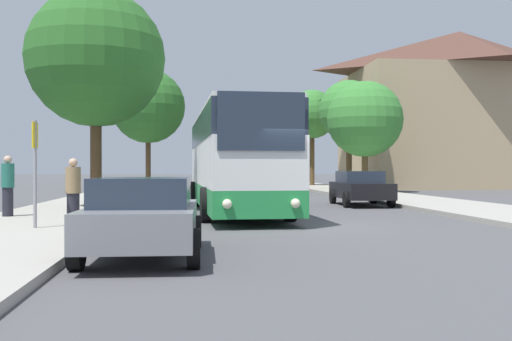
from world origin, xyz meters
The scene contains 16 objects.
ground_plane centered at (0.00, 0.00, 0.00)m, with size 300.00×300.00×0.00m, color #4C4C4F.
sidewalk_left centered at (-7.00, 0.00, 0.07)m, with size 4.00×120.00×0.15m, color #A39E93.
building_right_background centered at (18.66, 30.69, 6.31)m, with size 17.22×11.26×12.62m.
bus_front centered at (-1.52, 4.99, 1.83)m, with size 3.01×12.10×3.43m.
bus_middle centered at (-1.34, 19.61, 1.78)m, with size 2.95×10.62×3.32m.
parked_car_left_curb centered at (-3.85, -5.22, 0.72)m, with size 2.02×4.01×1.37m.
parked_car_right_near centered at (3.95, 8.51, 0.75)m, with size 2.11×4.38×1.42m.
parked_car_right_far centered at (3.62, 26.53, 0.73)m, with size 2.17×4.39×1.38m.
bus_stop_sign centered at (-6.62, -1.23, 1.70)m, with size 0.08×0.45×2.49m.
pedestrian_waiting_near centered at (-5.88, -0.59, 0.96)m, with size 0.36×0.36×1.62m.
pedestrian_waiting_far centered at (-8.26, 2.33, 1.03)m, with size 0.36×0.36×1.74m.
tree_left_near centered at (-6.26, 31.81, 6.37)m, with size 5.75×5.75×9.11m.
tree_left_far centered at (-6.37, 6.24, 5.43)m, with size 4.89×4.89×7.75m.
tree_right_near centered at (7.89, 24.74, 5.50)m, with size 4.19×4.19×7.47m.
tree_right_mid centered at (7.05, 33.14, 5.99)m, with size 4.04×4.04×7.90m.
tree_right_far centered at (7.99, 21.31, 4.65)m, with size 4.81×4.81×6.92m.
Camera 1 is at (-3.07, -15.53, 1.52)m, focal length 42.00 mm.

